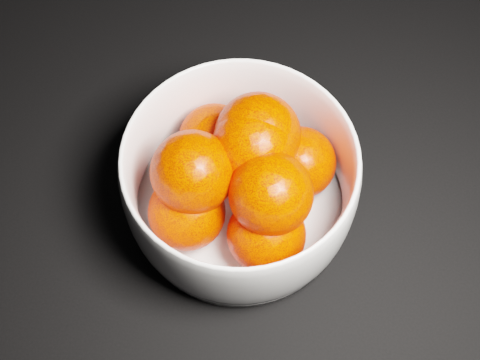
# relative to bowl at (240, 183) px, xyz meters

# --- Properties ---
(bowl) EXTENTS (0.20, 0.20, 0.10)m
(bowl) POSITION_rel_bowl_xyz_m (0.00, 0.00, 0.00)
(bowl) COLOR white
(bowl) RESTS_ON ground
(orange_pile) EXTENTS (0.15, 0.15, 0.11)m
(orange_pile) POSITION_rel_bowl_xyz_m (0.00, 0.00, 0.01)
(orange_pile) COLOR #EF2500
(orange_pile) RESTS_ON bowl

